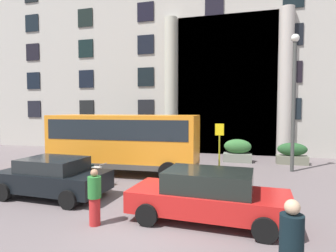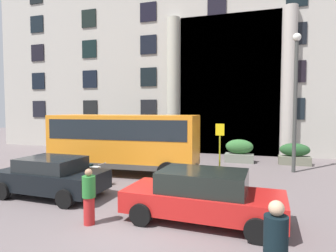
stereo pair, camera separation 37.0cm
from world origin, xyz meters
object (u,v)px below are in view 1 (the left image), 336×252
Objects in this scene: orange_minibus at (124,139)px; hedge_planter_far_west at (134,145)px; pedestrian_woman_with_bag at (95,197)px; lamppost_plaza_centre at (294,92)px; bus_stop_sign at (219,142)px; parked_hatchback_near at (53,177)px; hedge_planter_west at (238,151)px; parked_compact_extra at (208,195)px; hedge_planter_entrance_left at (91,144)px; motorcycle_far_end at (90,173)px; hedge_planter_east at (292,154)px.

hedge_planter_far_west is (-1.57, 4.99, -0.95)m from orange_minibus.
pedestrian_woman_with_bag is 11.19m from lamppost_plaza_centre.
parked_hatchback_near is (-5.38, -5.91, -0.79)m from bus_stop_sign.
hedge_planter_west is 1.09× the size of pedestrian_woman_with_bag.
parked_compact_extra is (5.69, -0.68, 0.01)m from parked_hatchback_near.
orange_minibus is 4.60× the size of hedge_planter_far_west.
parked_compact_extra is 2.92× the size of pedestrian_woman_with_bag.
hedge_planter_entrance_left is 0.81× the size of motorcycle_far_end.
orange_minibus is at bearing -170.94° from pedestrian_woman_with_bag.
orange_minibus reaches higher than motorcycle_far_end.
hedge_planter_far_west is at bearing 177.80° from hedge_planter_west.
hedge_planter_entrance_left is at bearing 178.85° from hedge_planter_east.
hedge_planter_far_west reaches higher than hedge_planter_entrance_left.
parked_hatchback_near is 11.78m from lamppost_plaza_centre.
hedge_planter_far_west is (3.40, -0.13, 0.07)m from hedge_planter_entrance_left.
hedge_planter_far_west reaches higher than parked_compact_extra.
pedestrian_woman_with_bag reaches higher than hedge_planter_west.
lamppost_plaza_centre reaches higher than pedestrian_woman_with_bag.
hedge_planter_east is at bearing -0.79° from hedge_planter_far_west.
hedge_planter_east is at bearing 38.31° from bus_stop_sign.
parked_hatchback_near is at bearing 175.84° from parked_compact_extra.
bus_stop_sign is at bearing 153.25° from pedestrian_woman_with_bag.
parked_compact_extra reaches higher than parked_hatchback_near.
motorcycle_far_end is 10.58m from lamppost_plaza_centre.
lamppost_plaza_centre is at bearing -13.30° from hedge_planter_far_west.
orange_minibus is at bearing 78.81° from motorcycle_far_end.
motorcycle_far_end is (-5.90, -6.88, -0.21)m from hedge_planter_west.
parked_compact_extra is at bearing -110.34° from hedge_planter_east.
orange_minibus is at bearing -161.38° from lamppost_plaza_centre.
parked_hatchback_near is 5.73m from parked_compact_extra.
hedge_planter_west is 1.06× the size of hedge_planter_far_west.
hedge_planter_west is (5.29, 4.73, -1.06)m from orange_minibus.
bus_stop_sign is 1.49× the size of hedge_planter_entrance_left.
parked_hatchback_near is 2.03m from motorcycle_far_end.
pedestrian_woman_with_bag is (-3.46, -10.70, 0.11)m from hedge_planter_west.
pedestrian_woman_with_bag reaches higher than motorcycle_far_end.
lamppost_plaza_centre reaches higher than hedge_planter_far_west.
parked_compact_extra is 8.88m from lamppost_plaza_centre.
hedge_planter_west is at bearing -2.20° from hedge_planter_entrance_left.
hedge_planter_west is at bearing 74.46° from bus_stop_sign.
motorcycle_far_end is at bearing -155.39° from pedestrian_woman_with_bag.
hedge_planter_far_west is 1.02× the size of pedestrian_woman_with_bag.
parked_compact_extra reaches higher than hedge_planter_west.
orange_minibus is 4.44× the size of hedge_planter_entrance_left.
bus_stop_sign reaches higher than hedge_planter_east.
parked_hatchback_near is 0.58× the size of lamppost_plaza_centre.
hedge_planter_entrance_left is at bearing 131.37° from orange_minibus.
hedge_planter_far_west is 0.35× the size of parked_compact_extra.
hedge_planter_entrance_left is 0.24× the size of lamppost_plaza_centre.
bus_stop_sign is at bearing 49.74° from parked_hatchback_near.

